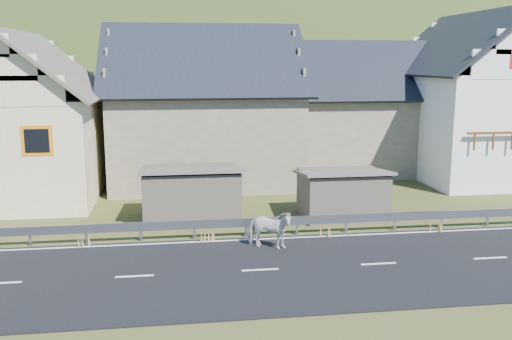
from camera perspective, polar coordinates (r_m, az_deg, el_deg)
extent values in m
plane|color=#344317|center=(18.77, 0.42, -10.07)|extent=(160.00, 160.00, 0.00)
cube|color=black|center=(18.76, 0.42, -10.01)|extent=(60.00, 7.00, 0.04)
cube|color=silver|center=(18.75, 0.42, -9.94)|extent=(60.00, 6.60, 0.01)
cube|color=#93969B|center=(22.05, -0.99, -5.27)|extent=(28.00, 0.08, 0.34)
cube|color=#93969B|center=(22.63, -21.66, -6.24)|extent=(0.10, 0.06, 0.70)
cube|color=#93969B|center=(22.24, -16.62, -6.21)|extent=(0.10, 0.06, 0.70)
cube|color=#93969B|center=(22.02, -11.44, -6.14)|extent=(0.10, 0.06, 0.70)
cube|color=#93969B|center=(21.99, -6.20, -6.01)|extent=(0.10, 0.06, 0.70)
cube|color=#93969B|center=(22.13, -1.00, -5.83)|extent=(0.10, 0.06, 0.70)
cube|color=#93969B|center=(22.45, 4.10, -5.61)|extent=(0.10, 0.06, 0.70)
cube|color=#93969B|center=(22.95, 9.01, -5.36)|extent=(0.10, 0.06, 0.70)
cube|color=#93969B|center=(23.60, 13.68, -5.08)|extent=(0.10, 0.06, 0.70)
cube|color=#93969B|center=(24.40, 18.06, -4.79)|extent=(0.10, 0.06, 0.70)
cube|color=#93969B|center=(25.33, 22.14, -4.49)|extent=(0.10, 0.06, 0.70)
cube|color=brown|center=(24.50, -6.46, -2.44)|extent=(4.30, 3.30, 2.40)
cube|color=brown|center=(25.05, 8.62, -2.43)|extent=(3.80, 2.90, 2.20)
cube|color=#FDEBBB|center=(30.55, -22.02, 2.15)|extent=(7.00, 9.00, 5.00)
cube|color=orange|center=(25.72, -21.06, 2.75)|extent=(1.30, 0.12, 1.30)
cube|color=gray|center=(32.65, -5.20, 3.41)|extent=(10.00, 9.00, 5.00)
cube|color=gray|center=(36.51, 10.54, 3.74)|extent=(9.00, 8.00, 4.60)
cube|color=white|center=(36.13, 21.19, 4.24)|extent=(8.00, 10.00, 6.00)
ellipsoid|color=#2D3D16|center=(199.28, -5.81, 3.10)|extent=(440.00, 280.00, 260.00)
imported|color=silver|center=(20.59, 1.30, -5.93)|extent=(1.41, 1.87, 1.44)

